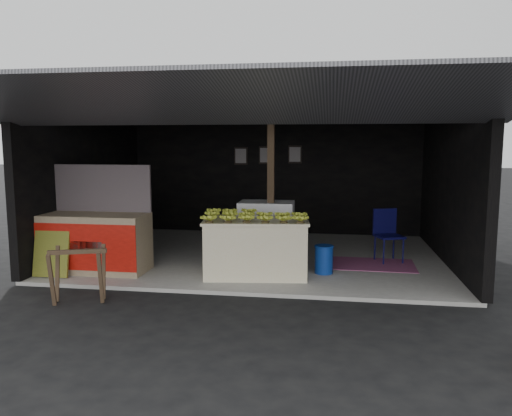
% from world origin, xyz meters
% --- Properties ---
extents(ground, '(80.00, 80.00, 0.00)m').
position_xyz_m(ground, '(0.00, 0.00, 0.00)').
color(ground, black).
rests_on(ground, ground).
extents(concrete_slab, '(7.00, 5.00, 0.06)m').
position_xyz_m(concrete_slab, '(0.00, 2.50, 0.03)').
color(concrete_slab, gray).
rests_on(concrete_slab, ground).
extents(shophouse, '(7.40, 7.29, 3.02)m').
position_xyz_m(shophouse, '(0.00, 2.82, 2.10)').
color(shophouse, black).
rests_on(shophouse, ground).
extents(banana_table, '(1.80, 1.23, 0.93)m').
position_xyz_m(banana_table, '(0.17, 1.00, 0.53)').
color(banana_table, silver).
rests_on(banana_table, concrete_slab).
extents(banana_pile, '(1.66, 1.12, 0.18)m').
position_xyz_m(banana_pile, '(0.17, 1.00, 1.08)').
color(banana_pile, gold).
rests_on(banana_pile, banana_table).
extents(white_crate, '(1.00, 0.69, 1.10)m').
position_xyz_m(white_crate, '(0.21, 2.01, 0.61)').
color(white_crate, white).
rests_on(white_crate, concrete_slab).
extents(neighbor_stall, '(1.74, 0.79, 1.79)m').
position_xyz_m(neighbor_stall, '(-2.55, 0.84, 0.59)').
color(neighbor_stall, '#998466').
rests_on(neighbor_stall, concrete_slab).
extents(green_signboard, '(0.60, 0.23, 0.89)m').
position_xyz_m(green_signboard, '(-3.10, 0.39, 0.51)').
color(green_signboard, black).
rests_on(green_signboard, concrete_slab).
extents(sawhorse, '(0.86, 0.86, 0.77)m').
position_xyz_m(sawhorse, '(-2.07, -0.66, 0.48)').
color(sawhorse, '#4B3625').
rests_on(sawhorse, ground).
extents(water_barrel, '(0.30, 0.30, 0.44)m').
position_xyz_m(water_barrel, '(1.27, 1.27, 0.28)').
color(water_barrel, navy).
rests_on(water_barrel, concrete_slab).
extents(plastic_chair, '(0.58, 0.58, 0.96)m').
position_xyz_m(plastic_chair, '(2.40, 2.34, 0.63)').
color(plastic_chair, '#0B0A3B').
rests_on(plastic_chair, concrete_slab).
extents(magenta_rug, '(1.53, 1.04, 0.01)m').
position_xyz_m(magenta_rug, '(2.11, 1.99, 0.07)').
color(magenta_rug, '#7F1C58').
rests_on(magenta_rug, concrete_slab).
extents(picture_frames, '(1.62, 0.04, 0.46)m').
position_xyz_m(picture_frames, '(-0.17, 4.89, 1.93)').
color(picture_frames, black).
rests_on(picture_frames, shophouse).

